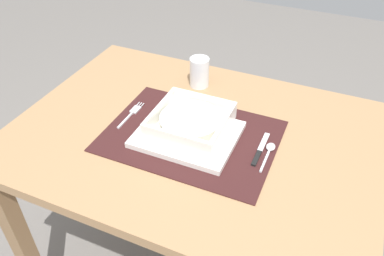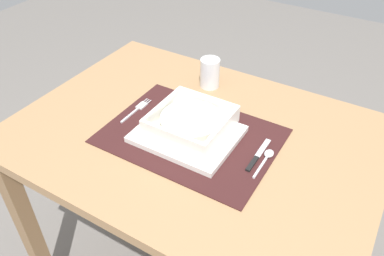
{
  "view_description": "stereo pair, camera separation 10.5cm",
  "coord_description": "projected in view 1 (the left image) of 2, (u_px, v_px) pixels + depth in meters",
  "views": [
    {
      "loc": [
        0.33,
        -0.78,
        1.43
      ],
      "look_at": [
        0.0,
        -0.02,
        0.78
      ],
      "focal_mm": 36.35,
      "sensor_mm": 36.0,
      "label": 1
    },
    {
      "loc": [
        0.43,
        -0.73,
        1.43
      ],
      "look_at": [
        0.0,
        -0.02,
        0.78
      ],
      "focal_mm": 36.35,
      "sensor_mm": 36.0,
      "label": 2
    }
  ],
  "objects": [
    {
      "name": "serving_plate",
      "position": [
        188.0,
        134.0,
        1.06
      ],
      "size": [
        0.27,
        0.22,
        0.02
      ],
      "primitive_type": "cube",
      "color": "white",
      "rests_on": "placemat"
    },
    {
      "name": "butter_knife",
      "position": [
        260.0,
        151.0,
        1.02
      ],
      "size": [
        0.01,
        0.14,
        0.01
      ],
      "rotation": [
        0.0,
        0.0,
        -0.02
      ],
      "color": "black",
      "rests_on": "placemat"
    },
    {
      "name": "fork",
      "position": [
        132.0,
        113.0,
        1.15
      ],
      "size": [
        0.02,
        0.14,
        0.0
      ],
      "rotation": [
        0.0,
        0.0,
        -0.05
      ],
      "color": "silver",
      "rests_on": "placemat"
    },
    {
      "name": "porridge_bowl",
      "position": [
        191.0,
        123.0,
        1.06
      ],
      "size": [
        0.2,
        0.2,
        0.05
      ],
      "color": "white",
      "rests_on": "serving_plate"
    },
    {
      "name": "placemat",
      "position": [
        192.0,
        136.0,
        1.07
      ],
      "size": [
        0.47,
        0.34,
        0.0
      ],
      "primitive_type": "cube",
      "color": "#381919",
      "rests_on": "dining_table"
    },
    {
      "name": "drinking_glass",
      "position": [
        199.0,
        73.0,
        1.26
      ],
      "size": [
        0.06,
        0.06,
        0.1
      ],
      "color": "white",
      "rests_on": "dining_table"
    },
    {
      "name": "dining_table",
      "position": [
        194.0,
        160.0,
        1.15
      ],
      "size": [
        1.01,
        0.74,
        0.75
      ],
      "color": "#A37A51",
      "rests_on": "ground"
    },
    {
      "name": "spoon",
      "position": [
        269.0,
        150.0,
        1.02
      ],
      "size": [
        0.02,
        0.11,
        0.01
      ],
      "rotation": [
        0.0,
        0.0,
        -0.02
      ],
      "color": "silver",
      "rests_on": "placemat"
    }
  ]
}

